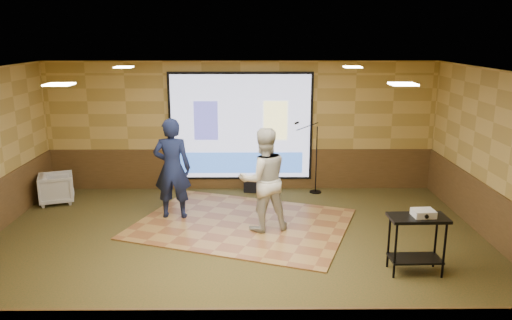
{
  "coord_description": "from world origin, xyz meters",
  "views": [
    {
      "loc": [
        0.26,
        -7.91,
        3.61
      ],
      "look_at": [
        0.33,
        1.12,
        1.3
      ],
      "focal_mm": 35.0,
      "sensor_mm": 36.0,
      "label": 1
    }
  ],
  "objects_px": {
    "projector_screen": "(241,128)",
    "projector": "(423,213)",
    "av_table": "(417,234)",
    "banquet_chair": "(57,188)",
    "player_left": "(172,168)",
    "player_right": "(263,180)",
    "mic_stand": "(314,172)",
    "duffel_bag": "(255,185)",
    "dance_floor": "(242,224)"
  },
  "relations": [
    {
      "from": "player_left",
      "to": "projector",
      "type": "height_order",
      "value": "player_left"
    },
    {
      "from": "player_left",
      "to": "av_table",
      "type": "height_order",
      "value": "player_left"
    },
    {
      "from": "av_table",
      "to": "duffel_bag",
      "type": "xyz_separation_m",
      "value": [
        -2.44,
        4.11,
        -0.48
      ]
    },
    {
      "from": "player_right",
      "to": "mic_stand",
      "type": "xyz_separation_m",
      "value": [
        1.21,
        2.29,
        -0.5
      ]
    },
    {
      "from": "player_right",
      "to": "av_table",
      "type": "height_order",
      "value": "player_right"
    },
    {
      "from": "dance_floor",
      "to": "duffel_bag",
      "type": "relative_size",
      "value": 7.97
    },
    {
      "from": "player_right",
      "to": "mic_stand",
      "type": "relative_size",
      "value": 1.15
    },
    {
      "from": "projector_screen",
      "to": "projector",
      "type": "relative_size",
      "value": 10.44
    },
    {
      "from": "projector_screen",
      "to": "player_left",
      "type": "xyz_separation_m",
      "value": [
        -1.31,
        -1.91,
        -0.45
      ]
    },
    {
      "from": "av_table",
      "to": "banquet_chair",
      "type": "xyz_separation_m",
      "value": [
        -6.77,
        3.33,
        -0.31
      ]
    },
    {
      "from": "player_right",
      "to": "mic_stand",
      "type": "bearing_deg",
      "value": -133.37
    },
    {
      "from": "projector_screen",
      "to": "dance_floor",
      "type": "relative_size",
      "value": 0.85
    },
    {
      "from": "mic_stand",
      "to": "duffel_bag",
      "type": "relative_size",
      "value": 3.42
    },
    {
      "from": "player_right",
      "to": "duffel_bag",
      "type": "bearing_deg",
      "value": -102.18
    },
    {
      "from": "player_left",
      "to": "mic_stand",
      "type": "distance_m",
      "value": 3.44
    },
    {
      "from": "duffel_bag",
      "to": "mic_stand",
      "type": "bearing_deg",
      "value": -4.12
    },
    {
      "from": "dance_floor",
      "to": "duffel_bag",
      "type": "height_order",
      "value": "duffel_bag"
    },
    {
      "from": "banquet_chair",
      "to": "duffel_bag",
      "type": "height_order",
      "value": "banquet_chair"
    },
    {
      "from": "player_right",
      "to": "av_table",
      "type": "distance_m",
      "value": 2.9
    },
    {
      "from": "dance_floor",
      "to": "player_right",
      "type": "height_order",
      "value": "player_right"
    },
    {
      "from": "player_right",
      "to": "dance_floor",
      "type": "bearing_deg",
      "value": -52.1
    },
    {
      "from": "player_right",
      "to": "projector",
      "type": "distance_m",
      "value": 2.93
    },
    {
      "from": "dance_floor",
      "to": "mic_stand",
      "type": "bearing_deg",
      "value": 51.04
    },
    {
      "from": "player_left",
      "to": "duffel_bag",
      "type": "bearing_deg",
      "value": -132.19
    },
    {
      "from": "player_right",
      "to": "projector",
      "type": "height_order",
      "value": "player_right"
    },
    {
      "from": "mic_stand",
      "to": "banquet_chair",
      "type": "bearing_deg",
      "value": -157.78
    },
    {
      "from": "duffel_bag",
      "to": "player_left",
      "type": "bearing_deg",
      "value": -133.5
    },
    {
      "from": "player_left",
      "to": "banquet_chair",
      "type": "height_order",
      "value": "player_left"
    },
    {
      "from": "player_right",
      "to": "projector",
      "type": "relative_size",
      "value": 6.07
    },
    {
      "from": "av_table",
      "to": "banquet_chair",
      "type": "relative_size",
      "value": 1.29
    },
    {
      "from": "projector_screen",
      "to": "av_table",
      "type": "bearing_deg",
      "value": -57.16
    },
    {
      "from": "duffel_bag",
      "to": "av_table",
      "type": "bearing_deg",
      "value": -59.26
    },
    {
      "from": "av_table",
      "to": "banquet_chair",
      "type": "bearing_deg",
      "value": 153.8
    },
    {
      "from": "projector_screen",
      "to": "duffel_bag",
      "type": "distance_m",
      "value": 1.38
    },
    {
      "from": "dance_floor",
      "to": "duffel_bag",
      "type": "bearing_deg",
      "value": 82.86
    },
    {
      "from": "dance_floor",
      "to": "player_right",
      "type": "bearing_deg",
      "value": -36.56
    },
    {
      "from": "av_table",
      "to": "banquet_chair",
      "type": "height_order",
      "value": "av_table"
    },
    {
      "from": "projector_screen",
      "to": "player_right",
      "type": "height_order",
      "value": "projector_screen"
    },
    {
      "from": "projector",
      "to": "mic_stand",
      "type": "distance_m",
      "value": 4.2
    },
    {
      "from": "projector_screen",
      "to": "banquet_chair",
      "type": "bearing_deg",
      "value": -166.48
    },
    {
      "from": "projector",
      "to": "banquet_chair",
      "type": "distance_m",
      "value": 7.64
    },
    {
      "from": "mic_stand",
      "to": "player_right",
      "type": "bearing_deg",
      "value": -102.42
    },
    {
      "from": "player_right",
      "to": "mic_stand",
      "type": "height_order",
      "value": "player_right"
    },
    {
      "from": "player_left",
      "to": "banquet_chair",
      "type": "xyz_separation_m",
      "value": [
        -2.69,
        0.95,
        -0.71
      ]
    },
    {
      "from": "player_left",
      "to": "av_table",
      "type": "bearing_deg",
      "value": 151.02
    },
    {
      "from": "dance_floor",
      "to": "player_left",
      "type": "xyz_separation_m",
      "value": [
        -1.37,
        0.37,
        1.02
      ]
    },
    {
      "from": "projector_screen",
      "to": "player_right",
      "type": "xyz_separation_m",
      "value": [
        0.47,
        -2.58,
        -0.48
      ]
    },
    {
      "from": "player_left",
      "to": "player_right",
      "type": "height_order",
      "value": "player_left"
    },
    {
      "from": "mic_stand",
      "to": "duffel_bag",
      "type": "xyz_separation_m",
      "value": [
        -1.35,
        0.1,
        -0.34
      ]
    },
    {
      "from": "dance_floor",
      "to": "player_left",
      "type": "distance_m",
      "value": 1.75
    }
  ]
}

